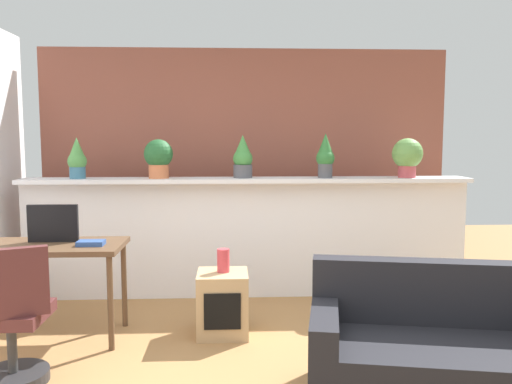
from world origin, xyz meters
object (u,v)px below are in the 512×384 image
object	(u,v)px
vase_on_shelf	(223,260)
couch	(445,357)
potted_plant_1	(159,157)
office_chair	(11,327)
side_cube_shelf	(223,303)
tv_monitor	(53,223)
potted_plant_3	(325,156)
desk	(51,255)
potted_plant_2	(243,158)
book_on_desk	(91,243)
potted_plant_0	(77,159)
potted_plant_4	(407,156)

from	to	relation	value
vase_on_shelf	couch	xyz separation A→B (m)	(1.31, -1.19, -0.31)
potted_plant_1	office_chair	bearing A→B (deg)	-110.76
office_chair	side_cube_shelf	world-z (taller)	office_chair
side_cube_shelf	tv_monitor	bearing A→B (deg)	177.74
potted_plant_3	desk	bearing A→B (deg)	-156.76
potted_plant_2	book_on_desk	xyz separation A→B (m)	(-1.18, -1.10, -0.60)
potted_plant_2	book_on_desk	size ratio (longest dim) A/B	2.09
desk	potted_plant_0	bearing A→B (deg)	93.82
couch	side_cube_shelf	bearing A→B (deg)	138.36
vase_on_shelf	desk	bearing A→B (deg)	-177.71
potted_plant_2	vase_on_shelf	bearing A→B (deg)	-100.37
desk	vase_on_shelf	world-z (taller)	desk
potted_plant_0	side_cube_shelf	size ratio (longest dim) A/B	0.78
potted_plant_0	potted_plant_3	world-z (taller)	potted_plant_3
tv_monitor	side_cube_shelf	bearing A→B (deg)	-2.26
desk	office_chair	bearing A→B (deg)	-89.15
book_on_desk	potted_plant_4	bearing A→B (deg)	20.82
potted_plant_1	tv_monitor	bearing A→B (deg)	-126.88
potted_plant_0	vase_on_shelf	bearing A→B (deg)	-34.59
tv_monitor	office_chair	xyz separation A→B (m)	(0.01, -0.88, -0.51)
potted_plant_2	desk	size ratio (longest dim) A/B	0.38
office_chair	vase_on_shelf	distance (m)	1.58
potted_plant_1	potted_plant_3	xyz separation A→B (m)	(1.60, -0.03, 0.01)
desk	side_cube_shelf	size ratio (longest dim) A/B	2.20
potted_plant_0	side_cube_shelf	distance (m)	2.03
desk	vase_on_shelf	distance (m)	1.33
tv_monitor	side_cube_shelf	size ratio (longest dim) A/B	0.77
potted_plant_0	potted_plant_1	bearing A→B (deg)	0.05
tv_monitor	potted_plant_0	bearing A→B (deg)	94.05
potted_plant_2	office_chair	world-z (taller)	potted_plant_2
potted_plant_4	desk	xyz separation A→B (m)	(-3.10, -0.99, -0.72)
potted_plant_3	potted_plant_4	xyz separation A→B (m)	(0.80, 0.00, -0.00)
potted_plant_0	office_chair	bearing A→B (deg)	-87.49
desk	side_cube_shelf	world-z (taller)	desk
vase_on_shelf	book_on_desk	size ratio (longest dim) A/B	0.94
couch	potted_plant_2	bearing A→B (deg)	117.39
potted_plant_1	couch	bearing A→B (deg)	-48.09
potted_plant_4	desk	size ratio (longest dim) A/B	0.35
potted_plant_1	office_chair	world-z (taller)	potted_plant_1
desk	couch	size ratio (longest dim) A/B	0.66
potted_plant_3	tv_monitor	distance (m)	2.52
potted_plant_3	couch	bearing A→B (deg)	-81.09
potted_plant_1	potted_plant_2	distance (m)	0.81
book_on_desk	couch	world-z (taller)	couch
potted_plant_3	office_chair	distance (m)	3.07
potted_plant_0	potted_plant_2	bearing A→B (deg)	0.87
potted_plant_4	office_chair	bearing A→B (deg)	-149.97
potted_plant_1	tv_monitor	world-z (taller)	potted_plant_1
tv_monitor	office_chair	world-z (taller)	tv_monitor
potted_plant_4	desk	bearing A→B (deg)	-162.34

